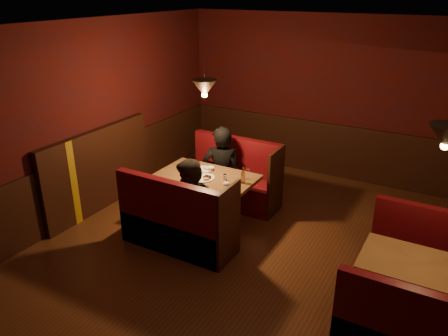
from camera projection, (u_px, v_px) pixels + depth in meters
The scene contains 8 objects.
room at pixel (238, 192), 5.18m from camera, with size 6.02×7.02×2.92m.
main_table at pixel (207, 187), 6.39m from camera, with size 1.43×0.87×1.00m.
main_bench_far at pixel (234, 182), 7.13m from camera, with size 1.57×0.56×1.07m.
main_bench_near at pixel (177, 227), 5.83m from camera, with size 1.57×0.56×1.07m.
second_table at pixel (417, 278), 4.56m from camera, with size 1.18×0.76×0.67m.
second_bench_far at pixel (425, 260), 5.19m from camera, with size 1.31×0.49×0.94m.
diner_a at pixel (222, 157), 6.81m from camera, with size 0.62×0.41×1.69m, color black.
diner_b at pixel (192, 192), 5.79m from camera, with size 0.76×0.59×1.57m, color black.
Camera 1 is at (1.88, -4.10, 3.32)m, focal length 35.00 mm.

